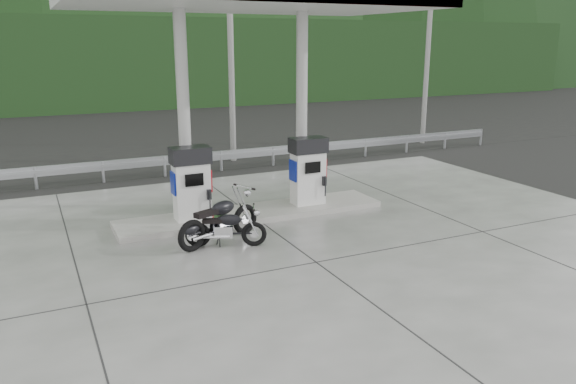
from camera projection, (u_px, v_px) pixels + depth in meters
name	position (u px, v px, depth m)	size (l,w,h in m)	color
ground	(295.00, 248.00, 12.43)	(160.00, 160.00, 0.00)	black
forecourt_apron	(295.00, 247.00, 12.42)	(18.00, 14.00, 0.02)	slate
pump_island	(253.00, 213.00, 14.58)	(7.00, 1.40, 0.15)	#9E9B93
gas_pump_left	(191.00, 183.00, 13.67)	(0.95, 0.55, 1.80)	white
gas_pump_right	(308.00, 171.00, 14.99)	(0.95, 0.55, 1.80)	white
canopy_column_left	(184.00, 116.00, 13.61)	(0.30, 0.30, 5.00)	silver
canopy_column_right	(302.00, 109.00, 14.93)	(0.30, 0.30, 5.00)	silver
canopy_roof	(249.00, 0.00, 13.22)	(8.50, 5.00, 0.40)	white
guardrail	(193.00, 153.00, 19.23)	(26.00, 0.16, 1.42)	#9FA2A7
road	(170.00, 155.00, 22.47)	(60.00, 7.00, 0.01)	black
utility_pole_b	(231.00, 53.00, 20.51)	(0.22, 0.22, 8.00)	gray
utility_pole_c	(428.00, 52.00, 24.22)	(0.22, 0.22, 8.00)	gray
tree_band	(101.00, 63.00, 37.85)	(80.00, 6.00, 6.00)	black
forested_hills	(68.00, 81.00, 64.82)	(100.00, 40.00, 140.00)	black
motorcycle_left	(219.00, 220.00, 12.60)	(2.14, 0.68, 1.01)	black
motorcycle_right	(226.00, 229.00, 12.36)	(1.68, 0.53, 0.80)	black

